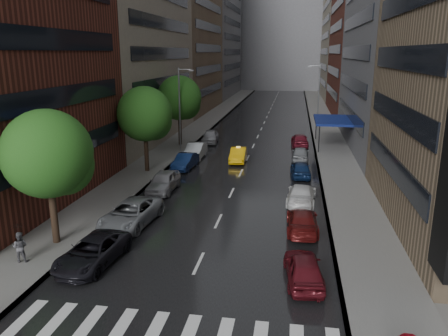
{
  "coord_description": "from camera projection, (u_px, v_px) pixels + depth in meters",
  "views": [
    {
      "loc": [
        4.66,
        -16.38,
        10.74
      ],
      "look_at": [
        0.0,
        12.33,
        3.0
      ],
      "focal_mm": 35.0,
      "sensor_mm": 36.0,
      "label": 1
    }
  ],
  "objects": [
    {
      "name": "parked_cars_left",
      "position": [
        167.0,
        178.0,
        35.66
      ],
      "size": [
        3.11,
        37.09,
        1.6
      ],
      "color": "black",
      "rests_on": "ground"
    },
    {
      "name": "road",
      "position": [
        263.0,
        125.0,
        66.81
      ],
      "size": [
        14.0,
        140.0,
        0.01
      ],
      "primitive_type": "cube",
      "color": "black",
      "rests_on": "ground"
    },
    {
      "name": "awning",
      "position": [
        332.0,
        120.0,
        50.3
      ],
      "size": [
        4.0,
        8.0,
        3.12
      ],
      "color": "navy",
      "rests_on": "sidewalk_right"
    },
    {
      "name": "taxi",
      "position": [
        238.0,
        155.0,
        44.0
      ],
      "size": [
        1.67,
        4.4,
        1.43
      ],
      "primitive_type": "imported",
      "rotation": [
        0.0,
        0.0,
        0.04
      ],
      "color": "#E6A90C",
      "rests_on": "ground"
    },
    {
      "name": "crosswalk",
      "position": [
        171.0,
        334.0,
        17.17
      ],
      "size": [
        13.15,
        2.8,
        0.01
      ],
      "color": "silver",
      "rests_on": "ground"
    },
    {
      "name": "sidewalk_left",
      "position": [
        206.0,
        123.0,
        68.18
      ],
      "size": [
        4.0,
        140.0,
        0.15
      ],
      "primitive_type": "cube",
      "color": "gray",
      "rests_on": "ground"
    },
    {
      "name": "street_lamp_right",
      "position": [
        318.0,
        96.0,
        59.58
      ],
      "size": [
        1.74,
        0.22,
        9.0
      ],
      "color": "gray",
      "rests_on": "sidewalk_right"
    },
    {
      "name": "tree_mid",
      "position": [
        145.0,
        114.0,
        39.02
      ],
      "size": [
        4.93,
        4.93,
        7.86
      ],
      "color": "#382619",
      "rests_on": "ground"
    },
    {
      "name": "tree_far",
      "position": [
        179.0,
        98.0,
        50.42
      ],
      "size": [
        5.14,
        5.14,
        8.2
      ],
      "color": "#382619",
      "rests_on": "ground"
    },
    {
      "name": "ped_black_umbrella",
      "position": [
        19.0,
        239.0,
        22.52
      ],
      "size": [
        0.96,
        0.98,
        2.09
      ],
      "color": "#545359",
      "rests_on": "sidewalk_left"
    },
    {
      "name": "buildings_right",
      "position": [
        366.0,
        23.0,
        67.01
      ],
      "size": [
        8.05,
        109.1,
        36.0
      ],
      "color": "#937A5B",
      "rests_on": "ground"
    },
    {
      "name": "street_lamp_left",
      "position": [
        180.0,
        107.0,
        47.67
      ],
      "size": [
        1.74,
        0.22,
        9.0
      ],
      "color": "gray",
      "rests_on": "sidewalk_left"
    },
    {
      "name": "building_far",
      "position": [
        282.0,
        34.0,
        127.56
      ],
      "size": [
        40.0,
        14.0,
        32.0
      ],
      "primitive_type": "cube",
      "color": "slate",
      "rests_on": "ground"
    },
    {
      "name": "sidewalk_right",
      "position": [
        323.0,
        126.0,
        65.39
      ],
      "size": [
        4.0,
        140.0,
        0.15
      ],
      "primitive_type": "cube",
      "color": "gray",
      "rests_on": "ground"
    },
    {
      "name": "parked_cars_right",
      "position": [
        301.0,
        178.0,
        35.9
      ],
      "size": [
        2.3,
        36.28,
        1.57
      ],
      "color": "#5C121A",
      "rests_on": "ground"
    },
    {
      "name": "buildings_left",
      "position": [
        180.0,
        20.0,
        73.4
      ],
      "size": [
        8.0,
        108.0,
        38.0
      ],
      "color": "maroon",
      "rests_on": "ground"
    },
    {
      "name": "tree_near",
      "position": [
        47.0,
        154.0,
        23.84
      ],
      "size": [
        4.91,
        4.91,
        7.82
      ],
      "color": "#382619",
      "rests_on": "ground"
    },
    {
      "name": "ground",
      "position": [
        179.0,
        305.0,
        19.11
      ],
      "size": [
        220.0,
        220.0,
        0.0
      ],
      "primitive_type": "plane",
      "color": "gray",
      "rests_on": "ground"
    }
  ]
}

